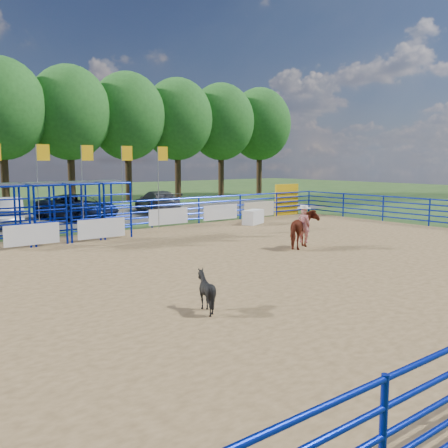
{
  "coord_description": "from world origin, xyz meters",
  "views": [
    {
      "loc": [
        -9.98,
        -12.59,
        3.51
      ],
      "look_at": [
        0.7,
        1.0,
        1.3
      ],
      "focal_mm": 40.0,
      "sensor_mm": 36.0,
      "label": 1
    }
  ],
  "objects_px": {
    "car_c": "(77,207)",
    "car_d": "(158,202)",
    "horse_and_rider": "(304,227)",
    "car_b": "(5,212)",
    "announcer_table": "(253,217)",
    "calf": "(206,291)"
  },
  "relations": [
    {
      "from": "horse_and_rider",
      "to": "car_c",
      "type": "height_order",
      "value": "horse_and_rider"
    },
    {
      "from": "calf",
      "to": "car_d",
      "type": "bearing_deg",
      "value": -57.13
    },
    {
      "from": "car_c",
      "to": "car_d",
      "type": "bearing_deg",
      "value": -16.42
    },
    {
      "from": "announcer_table",
      "to": "calf",
      "type": "distance_m",
      "value": 16.14
    },
    {
      "from": "announcer_table",
      "to": "car_b",
      "type": "xyz_separation_m",
      "value": [
        -11.0,
        7.45,
        0.39
      ]
    },
    {
      "from": "car_b",
      "to": "announcer_table",
      "type": "bearing_deg",
      "value": 159.28
    },
    {
      "from": "horse_and_rider",
      "to": "car_c",
      "type": "bearing_deg",
      "value": 101.98
    },
    {
      "from": "announcer_table",
      "to": "car_c",
      "type": "relative_size",
      "value": 0.27
    },
    {
      "from": "announcer_table",
      "to": "car_d",
      "type": "relative_size",
      "value": 0.29
    },
    {
      "from": "horse_and_rider",
      "to": "car_d",
      "type": "height_order",
      "value": "horse_and_rider"
    },
    {
      "from": "car_c",
      "to": "horse_and_rider",
      "type": "bearing_deg",
      "value": -99.04
    },
    {
      "from": "announcer_table",
      "to": "car_d",
      "type": "xyz_separation_m",
      "value": [
        -0.9,
        8.73,
        0.34
      ]
    },
    {
      "from": "horse_and_rider",
      "to": "calf",
      "type": "relative_size",
      "value": 2.58
    },
    {
      "from": "car_b",
      "to": "car_c",
      "type": "bearing_deg",
      "value": -155.95
    },
    {
      "from": "horse_and_rider",
      "to": "car_d",
      "type": "relative_size",
      "value": 0.48
    },
    {
      "from": "horse_and_rider",
      "to": "car_c",
      "type": "xyz_separation_m",
      "value": [
        -3.23,
        15.24,
        -0.13
      ]
    },
    {
      "from": "horse_and_rider",
      "to": "announcer_table",
      "type": "bearing_deg",
      "value": 63.42
    },
    {
      "from": "horse_and_rider",
      "to": "car_c",
      "type": "relative_size",
      "value": 0.45
    },
    {
      "from": "calf",
      "to": "car_c",
      "type": "height_order",
      "value": "car_c"
    },
    {
      "from": "car_b",
      "to": "car_c",
      "type": "height_order",
      "value": "car_b"
    },
    {
      "from": "car_b",
      "to": "car_c",
      "type": "distance_m",
      "value": 4.34
    },
    {
      "from": "announcer_table",
      "to": "car_c",
      "type": "distance_m",
      "value": 10.66
    }
  ]
}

